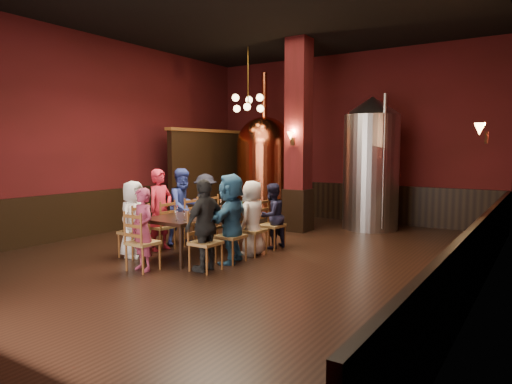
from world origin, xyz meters
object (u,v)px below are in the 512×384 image
Objects in this scene: rose_vase at (244,196)px; dining_table at (205,216)px; person_2 at (184,206)px; copper_kettle at (264,167)px; steel_vessel at (371,163)px; person_1 at (160,210)px; person_0 at (133,219)px.

dining_table is at bearing -101.73° from rose_vase.
person_2 is 0.39× the size of copper_kettle.
steel_vessel is 8.85× the size of rose_vase.
person_1 is at bearing -128.99° from rose_vase.
person_2 is (-0.84, 0.34, 0.09)m from dining_table.
dining_table is 0.92m from person_1.
dining_table is 4.62m from steel_vessel.
dining_table is at bearing -69.70° from person_1.
steel_vessel is at bearing 2.39° from copper_kettle.
rose_vase is (1.05, 0.65, 0.21)m from person_2.
person_0 is at bearing -130.36° from dining_table.
person_0 is at bearing 179.09° from person_1.
person_0 is 5.11m from copper_kettle.
copper_kettle is 2.98m from steel_vessel.
person_0 is 0.89× the size of person_2.
rose_vase is at bearing -64.90° from copper_kettle.
rose_vase is (-1.54, -3.18, -0.61)m from steel_vessel.
steel_vessel reaches higher than person_0.
person_1 is at bearing -14.46° from person_0.
person_1 is 4.34× the size of rose_vase.
person_1 reaches higher than dining_table.
person_2 is 4.70m from steel_vessel.
rose_vase is at bearing -41.93° from person_0.
dining_table is 1.55× the size of person_2.
dining_table is at bearing -112.76° from steel_vessel.
dining_table is at bearing -54.82° from person_0.
person_0 is 0.35× the size of copper_kettle.
dining_table is 0.60× the size of copper_kettle.
dining_table is 0.92m from person_2.
person_0 reaches higher than dining_table.
person_1 is 4.43m from copper_kettle.
steel_vessel is (2.62, 5.16, 0.91)m from person_0.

